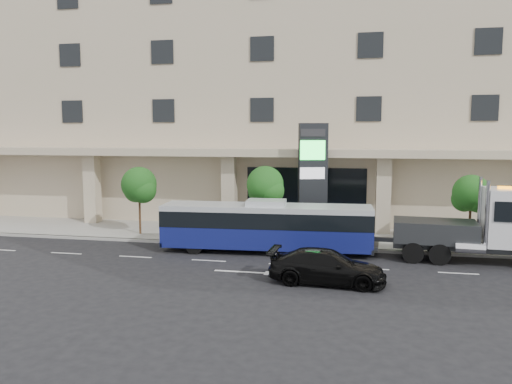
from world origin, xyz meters
TOP-DOWN VIEW (x-y plane):
  - ground at (0.00, 0.00)m, footprint 120.00×120.00m
  - sidewalk at (0.00, 5.00)m, footprint 120.00×6.00m
  - curb at (0.00, 2.00)m, footprint 120.00×0.30m
  - convention_center at (-0.00, 15.42)m, footprint 60.00×17.60m
  - tree_left at (-9.97, 3.59)m, footprint 2.27×2.20m
  - tree_mid at (-1.97, 3.59)m, footprint 2.28×2.20m
  - tree_right at (9.53, 3.59)m, footprint 2.10×2.00m
  - city_bus at (-1.46, 0.91)m, footprint 11.42×2.97m
  - tow_truck at (9.71, 0.76)m, footprint 9.33×2.85m
  - black_sedan at (2.10, -4.19)m, footprint 5.13×2.34m
  - signage_pylon at (0.70, 4.89)m, footprint 1.82×1.07m

SIDE VIEW (x-z plane):
  - ground at x=0.00m, z-range 0.00..0.00m
  - sidewalk at x=0.00m, z-range 0.00..0.15m
  - curb at x=0.00m, z-range 0.00..0.15m
  - black_sedan at x=2.10m, z-range 0.00..1.46m
  - city_bus at x=-1.46m, z-range 0.02..2.89m
  - tow_truck at x=9.71m, z-range -0.38..3.86m
  - tree_right at x=9.53m, z-range 1.01..5.06m
  - tree_left at x=-9.97m, z-range 1.00..5.22m
  - tree_mid at x=-1.97m, z-range 1.07..5.45m
  - signage_pylon at x=0.70m, z-range 0.20..7.10m
  - convention_center at x=0.00m, z-range -0.03..19.97m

